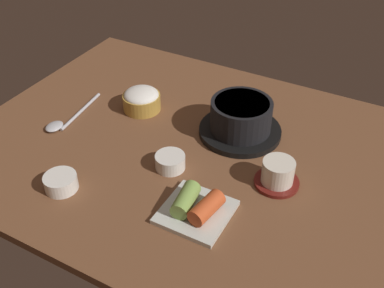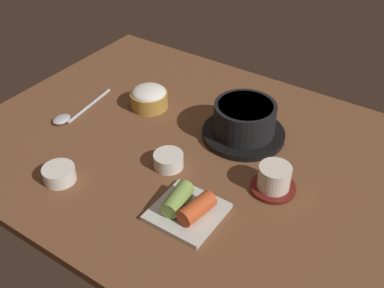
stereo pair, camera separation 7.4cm
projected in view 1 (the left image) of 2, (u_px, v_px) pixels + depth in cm
name	position (u px, v px, depth cm)	size (l,w,h in cm)	color
dining_table	(188.00, 151.00, 104.15)	(100.00, 76.00, 2.00)	brown
stone_pot	(241.00, 119.00, 105.20)	(19.05, 19.05, 8.54)	black
rice_bowl	(142.00, 99.00, 114.08)	(9.33, 9.33, 5.67)	#B78C38
tea_cup_with_saucer	(278.00, 174.00, 92.41)	(9.20, 9.20, 5.68)	maroon
banchan_cup_center	(170.00, 161.00, 96.98)	(6.37, 6.37, 3.15)	white
kimchi_plate	(196.00, 208.00, 86.35)	(12.56, 12.56, 4.46)	silver
side_bowl_near	(61.00, 182.00, 91.97)	(6.68, 6.68, 3.12)	white
spoon	(64.00, 121.00, 110.54)	(4.23, 19.25, 1.35)	#B7B7BC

